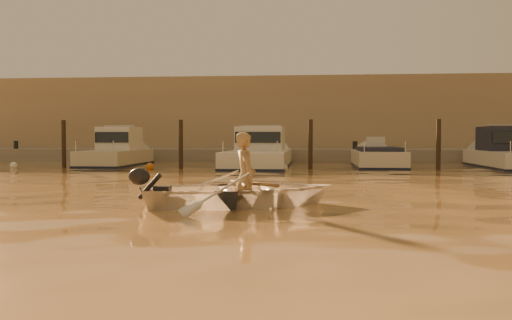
# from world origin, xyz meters

# --- Properties ---
(ground_plane) EXTENTS (160.00, 160.00, 0.00)m
(ground_plane) POSITION_xyz_m (0.00, 0.00, 0.00)
(ground_plane) COLOR olive
(ground_plane) RESTS_ON ground
(dinghy) EXTENTS (4.48, 3.82, 0.79)m
(dinghy) POSITION_xyz_m (-1.47, 1.69, 0.27)
(dinghy) COLOR white
(dinghy) RESTS_ON ground_plane
(person) EXTENTS (0.59, 0.72, 1.71)m
(person) POSITION_xyz_m (-1.37, 1.72, 0.55)
(person) COLOR #A38051
(person) RESTS_ON dinghy
(outboard_motor) EXTENTS (0.98, 0.68, 0.70)m
(outboard_motor) POSITION_xyz_m (-2.88, 1.19, 0.28)
(outboard_motor) COLOR black
(outboard_motor) RESTS_ON dinghy
(oar_port) EXTENTS (1.15, 1.82, 0.13)m
(oar_port) POSITION_xyz_m (-1.23, 1.77, 0.42)
(oar_port) COLOR olive
(oar_port) RESTS_ON dinghy
(oar_starboard) EXTENTS (0.41, 2.08, 0.13)m
(oar_starboard) POSITION_xyz_m (-1.42, 1.71, 0.42)
(oar_starboard) COLOR brown
(oar_starboard) RESTS_ON dinghy
(moored_boat_1) EXTENTS (2.00, 6.05, 1.75)m
(moored_boat_1) POSITION_xyz_m (-9.04, 16.00, 0.62)
(moored_boat_1) COLOR beige
(moored_boat_1) RESTS_ON ground_plane
(moored_boat_2) EXTENTS (2.58, 8.55, 1.75)m
(moored_boat_2) POSITION_xyz_m (-2.47, 16.00, 0.62)
(moored_boat_2) COLOR silver
(moored_boat_2) RESTS_ON ground_plane
(moored_boat_3) EXTENTS (1.98, 5.75, 0.95)m
(moored_boat_3) POSITION_xyz_m (2.70, 16.00, 0.22)
(moored_boat_3) COLOR beige
(moored_boat_3) RESTS_ON ground_plane
(moored_boat_4) EXTENTS (2.23, 6.89, 1.75)m
(moored_boat_4) POSITION_xyz_m (8.17, 16.00, 0.62)
(moored_boat_4) COLOR beige
(moored_boat_4) RESTS_ON ground_plane
(piling_0) EXTENTS (0.18, 0.18, 2.20)m
(piling_0) POSITION_xyz_m (-10.50, 13.80, 0.90)
(piling_0) COLOR #2D2319
(piling_0) RESTS_ON ground_plane
(piling_1) EXTENTS (0.18, 0.18, 2.20)m
(piling_1) POSITION_xyz_m (-5.50, 13.80, 0.90)
(piling_1) COLOR #2D2319
(piling_1) RESTS_ON ground_plane
(piling_2) EXTENTS (0.18, 0.18, 2.20)m
(piling_2) POSITION_xyz_m (-0.20, 13.80, 0.90)
(piling_2) COLOR #2D2319
(piling_2) RESTS_ON ground_plane
(piling_3) EXTENTS (0.18, 0.18, 2.20)m
(piling_3) POSITION_xyz_m (4.80, 13.80, 0.90)
(piling_3) COLOR #2D2319
(piling_3) RESTS_ON ground_plane
(fender_a) EXTENTS (0.30, 0.30, 0.30)m
(fender_a) POSITION_xyz_m (-12.54, 13.46, 0.10)
(fender_a) COLOR white
(fender_a) RESTS_ON ground_plane
(fender_b) EXTENTS (0.30, 0.30, 0.30)m
(fender_b) POSITION_xyz_m (-6.65, 13.27, 0.10)
(fender_b) COLOR orange
(fender_b) RESTS_ON ground_plane
(fender_c) EXTENTS (0.30, 0.30, 0.30)m
(fender_c) POSITION_xyz_m (-1.21, 12.66, 0.10)
(fender_c) COLOR silver
(fender_c) RESTS_ON ground_plane
(fender_d) EXTENTS (0.30, 0.30, 0.30)m
(fender_d) POSITION_xyz_m (3.07, 14.17, 0.10)
(fender_d) COLOR #C36517
(fender_d) RESTS_ON ground_plane
(quay) EXTENTS (52.00, 4.00, 1.00)m
(quay) POSITION_xyz_m (0.00, 21.50, 0.15)
(quay) COLOR gray
(quay) RESTS_ON ground_plane
(waterfront_building) EXTENTS (46.00, 7.00, 4.80)m
(waterfront_building) POSITION_xyz_m (0.00, 27.00, 2.40)
(waterfront_building) COLOR #9E8466
(waterfront_building) RESTS_ON quay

